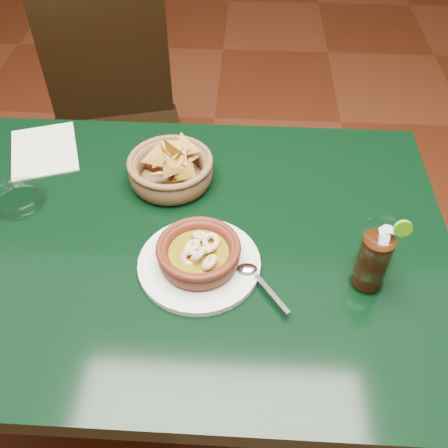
# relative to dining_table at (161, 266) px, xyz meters

# --- Properties ---
(ground) EXTENTS (7.00, 7.00, 0.00)m
(ground) POSITION_rel_dining_table_xyz_m (0.00, 0.00, -0.65)
(ground) COLOR #471C0C
(ground) RESTS_ON ground
(dining_table) EXTENTS (1.20, 0.80, 0.75)m
(dining_table) POSITION_rel_dining_table_xyz_m (0.00, 0.00, 0.00)
(dining_table) COLOR black
(dining_table) RESTS_ON ground
(dining_chair) EXTENTS (0.54, 0.54, 0.95)m
(dining_chair) POSITION_rel_dining_table_xyz_m (-0.27, 0.71, -0.13)
(dining_chair) COLOR black
(dining_chair) RESTS_ON ground
(shrimp_plate) EXTENTS (0.29, 0.24, 0.07)m
(shrimp_plate) POSITION_rel_dining_table_xyz_m (0.10, -0.08, 0.13)
(shrimp_plate) COLOR silver
(shrimp_plate) RESTS_ON dining_table
(chip_basket) EXTENTS (0.22, 0.22, 0.14)m
(chip_basket) POSITION_rel_dining_table_xyz_m (0.01, 0.17, 0.13)
(chip_basket) COLOR brown
(chip_basket) RESTS_ON dining_table
(guacamole_ramekin) EXTENTS (0.12, 0.12, 0.04)m
(guacamole_ramekin) POSITION_rel_dining_table_xyz_m (-0.02, 0.24, 0.12)
(guacamole_ramekin) COLOR #43180C
(guacamole_ramekin) RESTS_ON dining_table
(cola_drink) EXTENTS (0.14, 0.14, 0.16)m
(cola_drink) POSITION_rel_dining_table_xyz_m (0.41, -0.10, 0.17)
(cola_drink) COLOR white
(cola_drink) RESTS_ON dining_table
(glass_ashtray) EXTENTS (0.13, 0.13, 0.03)m
(glass_ashtray) POSITION_rel_dining_table_xyz_m (-0.31, 0.08, 0.11)
(glass_ashtray) COLOR white
(glass_ashtray) RESTS_ON dining_table
(paper_menu) EXTENTS (0.21, 0.24, 0.00)m
(paper_menu) POSITION_rel_dining_table_xyz_m (-0.32, 0.26, 0.10)
(paper_menu) COLOR beige
(paper_menu) RESTS_ON dining_table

